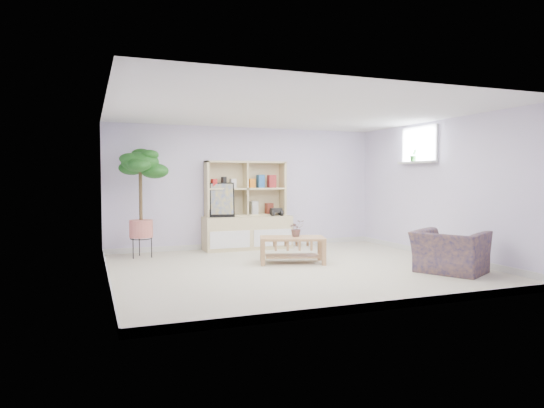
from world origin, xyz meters
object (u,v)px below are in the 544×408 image
object	(u,v)px
storage_unit	(247,205)
floor_tree	(141,203)
coffee_table	(292,250)
armchair	(450,249)

from	to	relation	value
storage_unit	floor_tree	world-z (taller)	floor_tree
coffee_table	floor_tree	distance (m)	2.78
storage_unit	coffee_table	bearing A→B (deg)	-83.37
coffee_table	armchair	world-z (taller)	armchair
coffee_table	floor_tree	bearing A→B (deg)	165.58
storage_unit	floor_tree	size ratio (longest dim) A/B	0.90
floor_tree	armchair	world-z (taller)	floor_tree
storage_unit	coffee_table	world-z (taller)	storage_unit
coffee_table	storage_unit	bearing A→B (deg)	114.87
storage_unit	armchair	distance (m)	3.96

